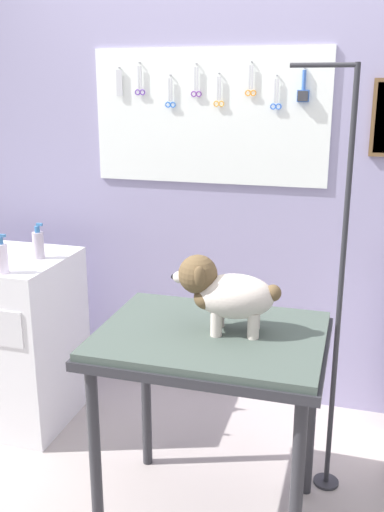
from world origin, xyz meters
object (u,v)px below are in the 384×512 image
at_px(dog, 224,292).
at_px(grooming_table, 211,354).
at_px(grooming_arm, 337,308).
at_px(detangler_spray, 2,258).

bearing_deg(dog, grooming_table, -162.02).
distance_m(grooming_table, grooming_arm, 0.56).
xyz_separation_m(grooming_table, detangler_spray, (-1.03, 0.25, 0.22)).
height_order(grooming_table, dog, dog).
relative_size(grooming_arm, detangler_spray, 9.72).
bearing_deg(dog, grooming_arm, 40.19).
height_order(grooming_table, grooming_arm, grooming_arm).
bearing_deg(grooming_arm, dog, -139.81).
bearing_deg(grooming_table, detangler_spray, 166.54).
xyz_separation_m(grooming_arm, detangler_spray, (-1.46, -0.10, 0.12)).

